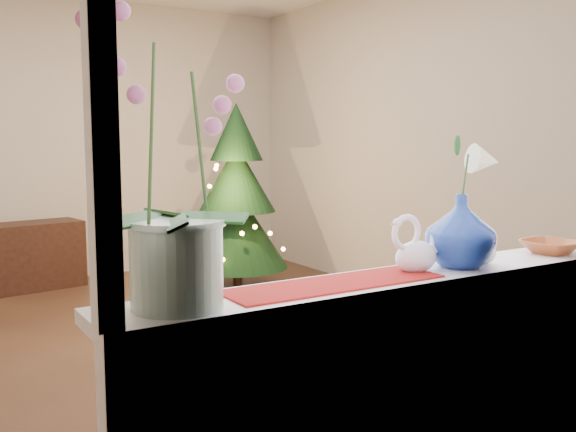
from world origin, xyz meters
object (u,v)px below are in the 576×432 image
blue_vase (461,225)px  xmas_tree (237,197)px  orchid_pot (174,161)px  amber_dish (551,248)px  side_table (35,255)px  swan (416,244)px  paperweight (485,253)px

blue_vase → xmas_tree: size_ratio=0.17×
orchid_pot → amber_dish: (1.49, -0.01, -0.35)m
orchid_pot → side_table: 4.72m
orchid_pot → swan: orchid_pot is taller
xmas_tree → side_table: bearing=148.4°
blue_vase → side_table: bearing=96.7°
paperweight → side_table: paperweight is taller
orchid_pot → xmas_tree: (2.04, 3.62, -0.46)m
amber_dish → blue_vase: bearing=179.6°
amber_dish → paperweight: bearing=-179.2°
swan → paperweight: swan is taller
orchid_pot → xmas_tree: size_ratio=0.45×
orchid_pot → swan: bearing=0.8°
amber_dish → side_table: size_ratio=0.22×
paperweight → swan: bearing=175.7°
swan → amber_dish: bearing=-6.4°
xmas_tree → side_table: 1.92m
swan → paperweight: (0.30, -0.02, -0.05)m
orchid_pot → blue_vase: orchid_pot is taller
blue_vase → swan: bearing=175.5°
amber_dish → xmas_tree: (0.55, 3.63, -0.10)m
blue_vase → xmas_tree: 3.78m
paperweight → xmas_tree: size_ratio=0.04×
xmas_tree → side_table: xmas_tree is taller
swan → xmas_tree: (1.22, 3.61, -0.17)m
swan → amber_dish: (0.67, -0.02, -0.07)m
orchid_pot → paperweight: orchid_pot is taller
paperweight → xmas_tree: xmas_tree is taller
swan → xmas_tree: xmas_tree is taller
blue_vase → xmas_tree: (1.03, 3.63, -0.22)m
blue_vase → amber_dish: size_ratio=1.62×
blue_vase → xmas_tree: xmas_tree is taller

